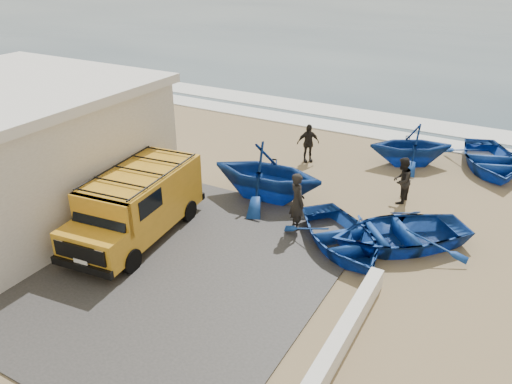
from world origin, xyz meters
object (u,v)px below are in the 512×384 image
at_px(parapet, 337,347).
at_px(fisherman_front, 297,202).
at_px(boat_far_left, 411,145).
at_px(boat_mid_left, 267,172).
at_px(boat_far_right, 490,159).
at_px(van, 137,203).
at_px(fisherman_back, 308,143).
at_px(boat_near_left, 341,236).
at_px(boat_near_right, 399,233).
at_px(fisherman_middle, 402,180).

distance_m(parapet, fisherman_front, 5.75).
relative_size(boat_far_left, fisherman_front, 1.72).
bearing_deg(fisherman_front, boat_mid_left, 5.52).
height_order(parapet, boat_far_left, boat_far_left).
relative_size(boat_mid_left, boat_far_right, 0.93).
relative_size(van, boat_far_right, 1.21).
distance_m(van, fisherman_back, 8.49).
bearing_deg(van, boat_far_left, 52.75).
xyz_separation_m(van, boat_far_left, (5.99, 9.96, -0.28)).
xyz_separation_m(van, fisherman_front, (4.12, 2.82, -0.19)).
height_order(parapet, van, van).
bearing_deg(parapet, fisherman_front, 124.00).
bearing_deg(boat_mid_left, fisherman_back, -2.34).
xyz_separation_m(boat_near_left, boat_near_right, (1.47, 1.00, 0.04)).
bearing_deg(van, boat_near_right, 18.81).
xyz_separation_m(parapet, van, (-7.31, 1.91, 0.90)).
height_order(parapet, boat_far_right, boat_far_right).
xyz_separation_m(van, fisherman_back, (2.11, 8.22, -0.34)).
xyz_separation_m(boat_mid_left, fisherman_back, (-0.16, 4.02, -0.25)).
bearing_deg(fisherman_back, fisherman_front, -110.34).
height_order(van, fisherman_back, van).
relative_size(boat_near_right, fisherman_front, 2.19).
height_order(boat_near_left, fisherman_front, fisherman_front).
height_order(boat_mid_left, fisherman_middle, boat_mid_left).
bearing_deg(boat_mid_left, boat_near_right, -103.85).
bearing_deg(fisherman_front, boat_near_right, -127.18).
bearing_deg(boat_near_left, fisherman_front, 120.31).
bearing_deg(boat_far_right, boat_near_left, -129.82).
bearing_deg(boat_mid_left, fisherman_middle, -68.21).
height_order(van, boat_mid_left, van).
bearing_deg(boat_near_right, boat_near_left, -96.39).
distance_m(boat_near_right, fisherman_back, 7.07).
xyz_separation_m(van, boat_near_right, (7.27, 3.40, -0.73)).
relative_size(boat_near_left, boat_mid_left, 0.96).
bearing_deg(van, boat_near_left, 16.24).
distance_m(parapet, boat_mid_left, 7.96).
height_order(boat_near_left, boat_mid_left, boat_mid_left).
relative_size(parapet, van, 1.14).
relative_size(boat_mid_left, fisherman_back, 2.46).
xyz_separation_m(parapet, fisherman_front, (-3.19, 4.73, 0.70)).
bearing_deg(parapet, boat_near_right, 90.42).
relative_size(boat_near_right, boat_mid_left, 1.05).
distance_m(van, fisherman_front, 5.00).
height_order(van, fisherman_front, van).
bearing_deg(boat_far_right, fisherman_front, -140.17).
relative_size(parapet, fisherman_back, 3.63).
distance_m(boat_far_left, boat_far_right, 3.23).
xyz_separation_m(boat_near_left, fisherman_front, (-1.68, 0.42, 0.58)).
height_order(boat_near_right, boat_far_left, boat_far_left).
distance_m(boat_far_right, fisherman_back, 7.46).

